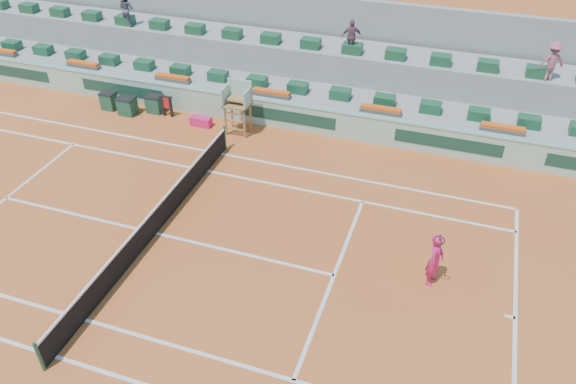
# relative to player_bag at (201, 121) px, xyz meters

# --- Properties ---
(ground) EXTENTS (90.00, 90.00, 0.00)m
(ground) POSITION_rel_player_bag_xyz_m (1.87, -7.43, -0.21)
(ground) COLOR #A94D20
(ground) RESTS_ON ground
(seating_tier_lower) EXTENTS (36.00, 4.00, 1.20)m
(seating_tier_lower) POSITION_rel_player_bag_xyz_m (1.87, 3.27, 0.39)
(seating_tier_lower) COLOR gray
(seating_tier_lower) RESTS_ON ground
(seating_tier_upper) EXTENTS (36.00, 2.40, 2.60)m
(seating_tier_upper) POSITION_rel_player_bag_xyz_m (1.87, 4.87, 1.09)
(seating_tier_upper) COLOR gray
(seating_tier_upper) RESTS_ON ground
(stadium_back_wall) EXTENTS (36.00, 0.40, 4.40)m
(stadium_back_wall) POSITION_rel_player_bag_xyz_m (1.87, 6.47, 1.99)
(stadium_back_wall) COLOR gray
(stadium_back_wall) RESTS_ON ground
(player_bag) EXTENTS (0.96, 0.43, 0.43)m
(player_bag) POSITION_rel_player_bag_xyz_m (0.00, 0.00, 0.00)
(player_bag) COLOR #DA1C62
(player_bag) RESTS_ON ground
(spectator_left) EXTENTS (0.94, 0.81, 1.70)m
(spectator_left) POSITION_rel_player_bag_xyz_m (-5.89, 4.19, 3.23)
(spectator_left) COLOR #51525F
(spectator_left) RESTS_ON seating_tier_upper
(spectator_mid) EXTENTS (1.00, 0.67, 1.57)m
(spectator_mid) POSITION_rel_player_bag_xyz_m (5.80, 4.24, 3.17)
(spectator_mid) COLOR #704A59
(spectator_mid) RESTS_ON seating_tier_upper
(spectator_right) EXTENTS (1.22, 0.95, 1.66)m
(spectator_right) POSITION_rel_player_bag_xyz_m (14.28, 4.09, 3.21)
(spectator_right) COLOR #9F4F62
(spectator_right) RESTS_ON seating_tier_upper
(court_lines) EXTENTS (23.89, 11.09, 0.01)m
(court_lines) POSITION_rel_player_bag_xyz_m (1.87, -7.43, -0.21)
(court_lines) COLOR silver
(court_lines) RESTS_ON ground
(tennis_net) EXTENTS (0.10, 11.97, 1.10)m
(tennis_net) POSITION_rel_player_bag_xyz_m (1.87, -7.43, 0.31)
(tennis_net) COLOR black
(tennis_net) RESTS_ON ground
(advertising_hoarding) EXTENTS (36.00, 0.34, 1.26)m
(advertising_hoarding) POSITION_rel_player_bag_xyz_m (1.89, 1.07, 0.42)
(advertising_hoarding) COLOR #97BFAA
(advertising_hoarding) RESTS_ON ground
(umpire_chair) EXTENTS (1.10, 0.90, 2.40)m
(umpire_chair) POSITION_rel_player_bag_xyz_m (1.87, 0.07, 1.33)
(umpire_chair) COLOR olive
(umpire_chair) RESTS_ON ground
(seat_row_lower) EXTENTS (32.90, 0.60, 0.44)m
(seat_row_lower) POSITION_rel_player_bag_xyz_m (1.87, 2.37, 1.21)
(seat_row_lower) COLOR #184A2D
(seat_row_lower) RESTS_ON seating_tier_lower
(seat_row_upper) EXTENTS (32.90, 0.60, 0.44)m
(seat_row_upper) POSITION_rel_player_bag_xyz_m (1.87, 4.27, 2.61)
(seat_row_upper) COLOR #184A2D
(seat_row_upper) RESTS_ON seating_tier_upper
(flower_planters) EXTENTS (26.80, 0.36, 0.28)m
(flower_planters) POSITION_rel_player_bag_xyz_m (0.37, 1.57, 1.12)
(flower_planters) COLOR #4B4B4B
(flower_planters) RESTS_ON seating_tier_lower
(drink_cooler_a) EXTENTS (0.76, 0.65, 0.84)m
(drink_cooler_a) POSITION_rel_player_bag_xyz_m (-2.64, 0.52, 0.21)
(drink_cooler_a) COLOR #174531
(drink_cooler_a) RESTS_ON ground
(drink_cooler_b) EXTENTS (0.80, 0.69, 0.84)m
(drink_cooler_b) POSITION_rel_player_bag_xyz_m (-3.76, -0.09, 0.21)
(drink_cooler_b) COLOR #174531
(drink_cooler_b) RESTS_ON ground
(drink_cooler_c) EXTENTS (0.70, 0.60, 0.84)m
(drink_cooler_c) POSITION_rel_player_bag_xyz_m (-4.88, 0.08, 0.21)
(drink_cooler_c) COLOR #174531
(drink_cooler_c) RESTS_ON ground
(towel_rack) EXTENTS (0.65, 0.11, 1.03)m
(towel_rack) POSITION_rel_player_bag_xyz_m (-1.88, 0.32, 0.39)
(towel_rack) COLOR black
(towel_rack) RESTS_ON ground
(tennis_player) EXTENTS (0.57, 0.94, 2.28)m
(tennis_player) POSITION_rel_player_bag_xyz_m (11.21, -6.70, 0.72)
(tennis_player) COLOR #DA1C62
(tennis_player) RESTS_ON ground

